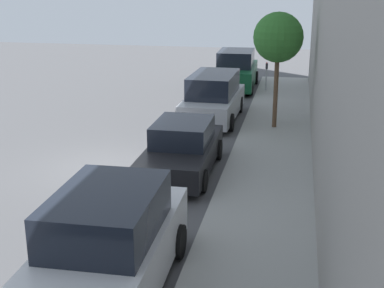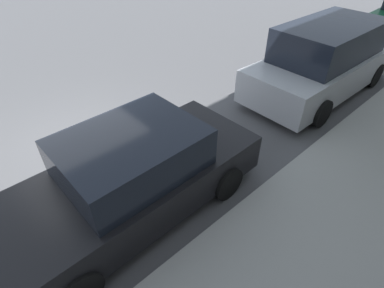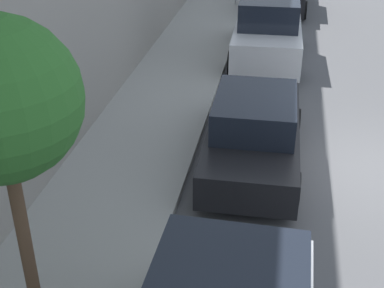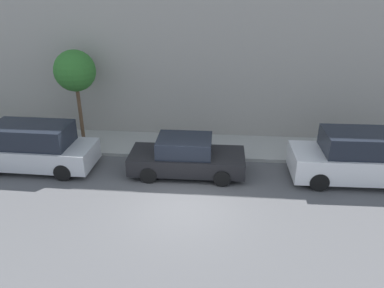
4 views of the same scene
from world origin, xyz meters
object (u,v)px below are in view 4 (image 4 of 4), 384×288
object	(u,v)px
parked_suv_second	(356,158)
parked_sedan_third	(186,157)
parked_minivan_fourth	(33,147)
street_tree	(75,71)

from	to	relation	value
parked_suv_second	parked_sedan_third	distance (m)	6.47
parked_minivan_fourth	parked_suv_second	bearing A→B (deg)	-89.40
parked_minivan_fourth	parked_sedan_third	bearing A→B (deg)	-89.34
street_tree	parked_suv_second	bearing A→B (deg)	-101.59
parked_sedan_third	street_tree	world-z (taller)	street_tree
parked_suv_second	street_tree	size ratio (longest dim) A/B	1.14
parked_suv_second	parked_minivan_fourth	bearing A→B (deg)	90.60
parked_suv_second	street_tree	world-z (taller)	street_tree
parked_suv_second	parked_minivan_fourth	world-z (taller)	parked_suv_second
parked_sedan_third	parked_minivan_fourth	bearing A→B (deg)	90.66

